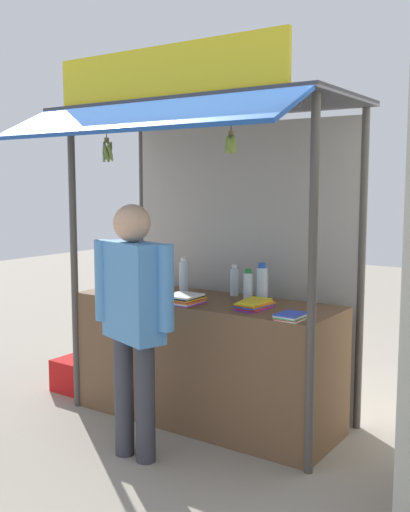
{
  "coord_description": "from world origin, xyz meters",
  "views": [
    {
      "loc": [
        2.68,
        -3.93,
        1.92
      ],
      "look_at": [
        0.0,
        0.0,
        1.35
      ],
      "focal_mm": 42.35,
      "sensor_mm": 36.0,
      "label": 1
    }
  ],
  "objects_px": {
    "water_bottle_front_right": "(234,281)",
    "banana_bunch_inner_right": "(107,151)",
    "water_bottle_right": "(262,284)",
    "water_bottle_back_left": "(127,274)",
    "magazine_stack_mid_right": "(291,316)",
    "water_bottle_far_right": "(264,286)",
    "plastic_crate": "(82,374)",
    "banana_bunch_leftmost": "(231,144)",
    "magazine_stack_rear_center": "(184,299)",
    "magazine_stack_mid_left": "(255,305)",
    "water_bottle_far_left": "(248,287)",
    "water_bottle_center": "(184,276)",
    "vendor_person": "(133,308)"
  },
  "relations": [
    {
      "from": "water_bottle_far_right",
      "to": "magazine_stack_rear_center",
      "type": "xyz_separation_m",
      "value": [
        -0.43,
        -0.48,
        -0.08
      ]
    },
    {
      "from": "water_bottle_back_left",
      "to": "magazine_stack_mid_right",
      "type": "bearing_deg",
      "value": -9.78
    },
    {
      "from": "banana_bunch_leftmost",
      "to": "water_bottle_right",
      "type": "bearing_deg",
      "value": 98.05
    },
    {
      "from": "magazine_stack_mid_left",
      "to": "plastic_crate",
      "type": "xyz_separation_m",
      "value": [
        -1.88,
        0.05,
        -0.88
      ]
    },
    {
      "from": "water_bottle_back_left",
      "to": "banana_bunch_inner_right",
      "type": "height_order",
      "value": "banana_bunch_inner_right"
    },
    {
      "from": "water_bottle_far_right",
      "to": "water_bottle_back_left",
      "type": "height_order",
      "value": "water_bottle_back_left"
    },
    {
      "from": "magazine_stack_rear_center",
      "to": "magazine_stack_mid_left",
      "type": "relative_size",
      "value": 0.85
    },
    {
      "from": "magazine_stack_rear_center",
      "to": "banana_bunch_inner_right",
      "type": "bearing_deg",
      "value": -157.51
    },
    {
      "from": "water_bottle_right",
      "to": "banana_bunch_leftmost",
      "type": "height_order",
      "value": "banana_bunch_leftmost"
    },
    {
      "from": "water_bottle_far_right",
      "to": "water_bottle_back_left",
      "type": "distance_m",
      "value": 1.29
    },
    {
      "from": "water_bottle_back_left",
      "to": "banana_bunch_inner_right",
      "type": "distance_m",
      "value": 1.2
    },
    {
      "from": "magazine_stack_mid_right",
      "to": "plastic_crate",
      "type": "relative_size",
      "value": 0.56
    },
    {
      "from": "banana_bunch_leftmost",
      "to": "water_bottle_far_left",
      "type": "bearing_deg",
      "value": 107.97
    },
    {
      "from": "water_bottle_center",
      "to": "water_bottle_back_left",
      "type": "height_order",
      "value": "water_bottle_center"
    },
    {
      "from": "water_bottle_back_left",
      "to": "magazine_stack_mid_right",
      "type": "distance_m",
      "value": 1.79
    },
    {
      "from": "water_bottle_far_left",
      "to": "banana_bunch_inner_right",
      "type": "bearing_deg",
      "value": -149.73
    },
    {
      "from": "banana_bunch_leftmost",
      "to": "magazine_stack_mid_left",
      "type": "bearing_deg",
      "value": 91.99
    },
    {
      "from": "magazine_stack_rear_center",
      "to": "magazine_stack_mid_left",
      "type": "distance_m",
      "value": 0.56
    },
    {
      "from": "magazine_stack_mid_left",
      "to": "plastic_crate",
      "type": "distance_m",
      "value": 2.08
    },
    {
      "from": "water_bottle_far_left",
      "to": "water_bottle_far_right",
      "type": "bearing_deg",
      "value": 72.02
    },
    {
      "from": "banana_bunch_inner_right",
      "to": "water_bottle_right",
      "type": "bearing_deg",
      "value": 30.11
    },
    {
      "from": "water_bottle_far_right",
      "to": "water_bottle_front_right",
      "type": "relative_size",
      "value": 0.93
    },
    {
      "from": "water_bottle_center",
      "to": "banana_bunch_leftmost",
      "type": "bearing_deg",
      "value": -36.46
    },
    {
      "from": "water_bottle_front_right",
      "to": "banana_bunch_inner_right",
      "type": "relative_size",
      "value": 0.84
    },
    {
      "from": "water_bottle_far_right",
      "to": "water_bottle_center",
      "type": "bearing_deg",
      "value": -173.76
    },
    {
      "from": "water_bottle_center",
      "to": "magazine_stack_mid_left",
      "type": "xyz_separation_m",
      "value": [
        0.84,
        -0.27,
        -0.11
      ]
    },
    {
      "from": "magazine_stack_mid_left",
      "to": "vendor_person",
      "type": "distance_m",
      "value": 0.92
    },
    {
      "from": "water_bottle_far_left",
      "to": "magazine_stack_mid_right",
      "type": "height_order",
      "value": "water_bottle_far_left"
    },
    {
      "from": "water_bottle_front_right",
      "to": "magazine_stack_mid_left",
      "type": "xyz_separation_m",
      "value": [
        0.41,
        -0.38,
        -0.09
      ]
    },
    {
      "from": "water_bottle_right",
      "to": "banana_bunch_inner_right",
      "type": "relative_size",
      "value": 1.01
    },
    {
      "from": "water_bottle_right",
      "to": "water_bottle_back_left",
      "type": "bearing_deg",
      "value": -176.08
    },
    {
      "from": "banana_bunch_leftmost",
      "to": "plastic_crate",
      "type": "bearing_deg",
      "value": 167.63
    },
    {
      "from": "water_bottle_far_right",
      "to": "plastic_crate",
      "type": "distance_m",
      "value": 2.03
    },
    {
      "from": "magazine_stack_mid_left",
      "to": "water_bottle_front_right",
      "type": "bearing_deg",
      "value": 137.11
    },
    {
      "from": "water_bottle_center",
      "to": "water_bottle_right",
      "type": "distance_m",
      "value": 0.77
    },
    {
      "from": "water_bottle_far_left",
      "to": "banana_bunch_inner_right",
      "type": "relative_size",
      "value": 0.86
    },
    {
      "from": "water_bottle_far_right",
      "to": "water_bottle_back_left",
      "type": "bearing_deg",
      "value": -171.11
    },
    {
      "from": "water_bottle_center",
      "to": "water_bottle_back_left",
      "type": "relative_size",
      "value": 1.13
    },
    {
      "from": "banana_bunch_leftmost",
      "to": "magazine_stack_mid_right",
      "type": "bearing_deg",
      "value": 30.24
    },
    {
      "from": "water_bottle_back_left",
      "to": "plastic_crate",
      "type": "xyz_separation_m",
      "value": [
        -0.49,
        -0.1,
        -0.97
      ]
    },
    {
      "from": "water_bottle_far_right",
      "to": "banana_bunch_leftmost",
      "type": "height_order",
      "value": "banana_bunch_leftmost"
    },
    {
      "from": "water_bottle_far_right",
      "to": "vendor_person",
      "type": "bearing_deg",
      "value": -110.73
    },
    {
      "from": "water_bottle_back_left",
      "to": "banana_bunch_inner_right",
      "type": "xyz_separation_m",
      "value": [
        0.28,
        -0.51,
        1.05
      ]
    },
    {
      "from": "water_bottle_right",
      "to": "magazine_stack_mid_left",
      "type": "distance_m",
      "value": 0.27
    },
    {
      "from": "water_bottle_front_right",
      "to": "magazine_stack_mid_right",
      "type": "relative_size",
      "value": 1.1
    },
    {
      "from": "water_bottle_front_right",
      "to": "vendor_person",
      "type": "height_order",
      "value": "vendor_person"
    },
    {
      "from": "magazine_stack_rear_center",
      "to": "plastic_crate",
      "type": "xyz_separation_m",
      "value": [
        -1.33,
        0.18,
        -0.89
      ]
    },
    {
      "from": "water_bottle_front_right",
      "to": "magazine_stack_rear_center",
      "type": "relative_size",
      "value": 0.95
    },
    {
      "from": "water_bottle_far_left",
      "to": "water_bottle_back_left",
      "type": "relative_size",
      "value": 1.0
    },
    {
      "from": "water_bottle_far_left",
      "to": "plastic_crate",
      "type": "xyz_separation_m",
      "value": [
        -1.71,
        -0.14,
        -0.97
      ]
    }
  ]
}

